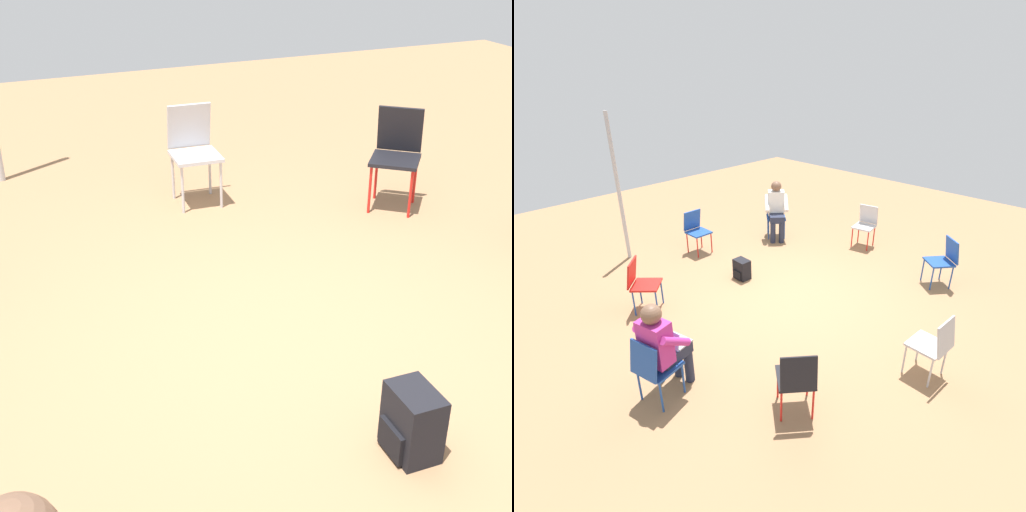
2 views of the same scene
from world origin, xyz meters
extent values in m
plane|color=#99704C|center=(0.00, 0.00, 0.00)|extent=(15.28, 15.28, 0.00)
cube|color=black|center=(-1.55, 1.70, 0.43)|extent=(0.56, 0.56, 0.03)
cylinder|color=red|center=(-1.31, 1.72, 0.21)|extent=(0.02, 0.02, 0.42)
cylinder|color=red|center=(-1.53, 1.46, 0.21)|extent=(0.02, 0.02, 0.42)
cylinder|color=red|center=(-1.57, 1.94, 0.21)|extent=(0.02, 0.02, 0.42)
cylinder|color=red|center=(-1.79, 1.68, 0.21)|extent=(0.02, 0.02, 0.42)
cube|color=black|center=(-1.70, 1.82, 0.65)|extent=(0.32, 0.35, 0.40)
cube|color=#B7B7BC|center=(-2.31, 0.18, 0.43)|extent=(0.42, 0.42, 0.03)
cylinder|color=#B7B7BC|center=(-2.13, 0.34, 0.21)|extent=(0.02, 0.02, 0.42)
cylinder|color=#B7B7BC|center=(-2.15, 0.00, 0.21)|extent=(0.02, 0.02, 0.42)
cylinder|color=#B7B7BC|center=(-2.47, 0.36, 0.21)|extent=(0.02, 0.02, 0.42)
cylinder|color=#B7B7BC|center=(-2.49, 0.02, 0.21)|extent=(0.02, 0.02, 0.42)
cube|color=#B7B7BC|center=(-2.50, 0.19, 0.65)|extent=(0.11, 0.38, 0.40)
cube|color=black|center=(1.08, 0.13, 0.18)|extent=(0.29, 0.21, 0.36)
cube|color=black|center=(1.08, 0.13, 0.10)|extent=(0.20, 0.26, 0.16)
camera|label=1|loc=(3.27, -1.62, 2.46)|focal=50.00mm
camera|label=2|loc=(-3.65, 4.22, 3.47)|focal=28.00mm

